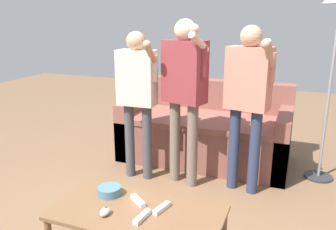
# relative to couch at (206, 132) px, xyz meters

# --- Properties ---
(couch) EXTENTS (1.85, 0.91, 0.87)m
(couch) POSITION_rel_couch_xyz_m (0.00, 0.00, 0.00)
(couch) COLOR brown
(couch) RESTS_ON ground
(coffee_table) EXTENTS (1.09, 0.58, 0.38)m
(coffee_table) POSITION_rel_couch_xyz_m (0.06, -1.89, 0.03)
(coffee_table) COLOR brown
(coffee_table) RESTS_ON ground
(snack_bowl) EXTENTS (0.16, 0.16, 0.06)m
(snack_bowl) POSITION_rel_couch_xyz_m (-0.22, -1.78, 0.10)
(snack_bowl) COLOR teal
(snack_bowl) RESTS_ON coffee_table
(game_remote_nunchuk) EXTENTS (0.06, 0.09, 0.05)m
(game_remote_nunchuk) POSITION_rel_couch_xyz_m (-0.11, -2.01, 0.10)
(game_remote_nunchuk) COLOR white
(game_remote_nunchuk) RESTS_ON coffee_table
(player_left) EXTENTS (0.44, 0.30, 1.46)m
(player_left) POSITION_rel_couch_xyz_m (-0.50, -0.73, 0.61)
(player_left) COLOR #47474C
(player_left) RESTS_ON ground
(player_center) EXTENTS (0.46, 0.41, 1.58)m
(player_center) POSITION_rel_couch_xyz_m (-0.04, -0.69, 0.68)
(player_center) COLOR #756656
(player_center) RESTS_ON ground
(player_right) EXTENTS (0.44, 0.41, 1.53)m
(player_right) POSITION_rel_couch_xyz_m (0.53, -0.63, 0.65)
(player_right) COLOR #2D3856
(player_right) RESTS_ON ground
(game_remote_wand_near) EXTENTS (0.05, 0.16, 0.03)m
(game_remote_wand_near) POSITION_rel_couch_xyz_m (0.13, -1.97, 0.09)
(game_remote_wand_near) COLOR white
(game_remote_wand_near) RESTS_ON coffee_table
(game_remote_wand_far) EXTENTS (0.15, 0.13, 0.03)m
(game_remote_wand_far) POSITION_rel_couch_xyz_m (0.02, -1.80, 0.09)
(game_remote_wand_far) COLOR white
(game_remote_wand_far) RESTS_ON coffee_table
(game_remote_wand_spare) EXTENTS (0.07, 0.16, 0.03)m
(game_remote_wand_spare) POSITION_rel_couch_xyz_m (0.20, -1.83, 0.09)
(game_remote_wand_spare) COLOR white
(game_remote_wand_spare) RESTS_ON coffee_table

